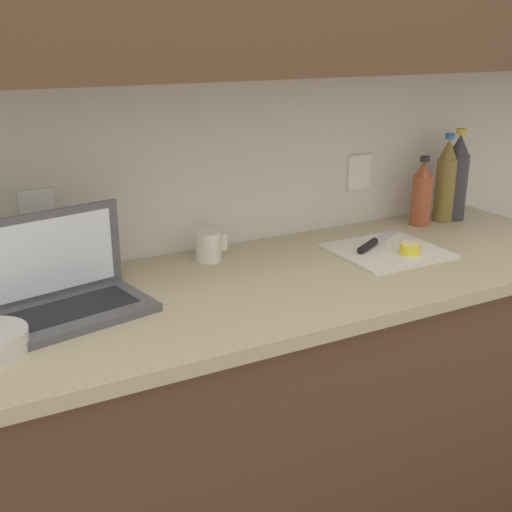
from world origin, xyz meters
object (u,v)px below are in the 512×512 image
cutting_board (387,251)px  lemon_half_cut (410,248)px  measuring_cup (209,246)px  knife (372,243)px  laptop (61,289)px  bottle_oil_tall (446,181)px  bottle_water_clear (456,178)px  bottle_green_soda (422,194)px

cutting_board → lemon_half_cut: 0.07m
lemon_half_cut → measuring_cup: bearing=155.5°
cutting_board → knife: bearing=111.3°
cutting_board → measuring_cup: measuring_cup is taller
knife → lemon_half_cut: bearing=-92.5°
laptop → bottle_oil_tall: size_ratio=1.33×
knife → lemon_half_cut: size_ratio=4.16×
knife → bottle_oil_tall: 0.45m
bottle_oil_tall → bottle_water_clear: size_ratio=0.96×
bottle_green_soda → measuring_cup: bottle_green_soda is taller
knife → bottle_green_soda: (0.30, 0.13, 0.09)m
bottle_green_soda → lemon_half_cut: bearing=-136.2°
laptop → bottle_water_clear: bearing=-5.1°
laptop → bottle_green_soda: size_ratio=1.71×
measuring_cup → bottle_green_soda: bearing=-0.4°
lemon_half_cut → bottle_water_clear: size_ratio=0.19×
laptop → knife: size_ratio=1.58×
cutting_board → measuring_cup: 0.54m
laptop → cutting_board: size_ratio=1.30×
bottle_green_soda → bottle_water_clear: bearing=-0.0°
laptop → bottle_oil_tall: 1.36m
cutting_board → bottle_green_soda: 0.35m
bottle_water_clear → measuring_cup: (-0.94, 0.01, -0.10)m
lemon_half_cut → bottle_green_soda: bearing=43.8°
measuring_cup → bottle_water_clear: bearing=-0.4°
knife → lemon_half_cut: 0.12m
laptop → measuring_cup: (0.45, 0.17, -0.01)m
laptop → cutting_board: (0.95, -0.02, -0.05)m
bottle_green_soda → bottle_oil_tall: 0.11m
bottle_oil_tall → bottle_water_clear: 0.05m
bottle_oil_tall → measuring_cup: bottle_oil_tall is taller
knife → bottle_oil_tall: bearing=-11.5°
lemon_half_cut → bottle_water_clear: (0.40, 0.24, 0.12)m
laptop → bottle_oil_tall: bearing=-4.8°
laptop → bottle_water_clear: bottle_water_clear is taller
laptop → measuring_cup: 0.48m
knife → lemon_half_cut: (0.05, -0.11, 0.01)m
lemon_half_cut → laptop: bearing=175.5°
bottle_green_soda → bottle_oil_tall: bearing=-0.0°
laptop → knife: laptop is taller
knife → bottle_green_soda: bottle_green_soda is taller
laptop → knife: bearing=-9.9°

